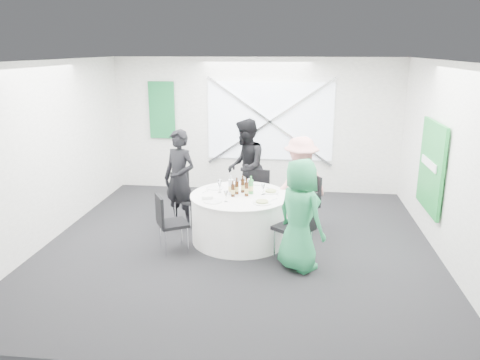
# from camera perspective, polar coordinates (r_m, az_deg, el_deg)

# --- Properties ---
(floor) EXTENTS (6.00, 6.00, 0.00)m
(floor) POSITION_cam_1_polar(r_m,az_deg,el_deg) (7.40, -0.19, -7.89)
(floor) COLOR black
(floor) RESTS_ON ground
(ceiling) EXTENTS (6.00, 6.00, 0.00)m
(ceiling) POSITION_cam_1_polar(r_m,az_deg,el_deg) (6.78, -0.21, 14.33)
(ceiling) COLOR silver
(ceiling) RESTS_ON wall_back
(wall_back) EXTENTS (6.00, 0.00, 6.00)m
(wall_back) POSITION_cam_1_polar(r_m,az_deg,el_deg) (9.88, 1.94, 6.64)
(wall_back) COLOR silver
(wall_back) RESTS_ON floor
(wall_front) EXTENTS (6.00, 0.00, 6.00)m
(wall_front) POSITION_cam_1_polar(r_m,az_deg,el_deg) (4.13, -5.32, -6.71)
(wall_front) COLOR silver
(wall_front) RESTS_ON floor
(wall_left) EXTENTS (0.00, 6.00, 6.00)m
(wall_left) POSITION_cam_1_polar(r_m,az_deg,el_deg) (7.90, -22.39, 3.11)
(wall_left) COLOR silver
(wall_left) RESTS_ON floor
(wall_right) EXTENTS (0.00, 6.00, 6.00)m
(wall_right) POSITION_cam_1_polar(r_m,az_deg,el_deg) (7.24, 24.11, 1.85)
(wall_right) COLOR silver
(wall_right) RESTS_ON floor
(window_panel) EXTENTS (2.60, 0.03, 1.60)m
(window_panel) POSITION_cam_1_polar(r_m,az_deg,el_deg) (9.81, 3.69, 7.14)
(window_panel) COLOR white
(window_panel) RESTS_ON wall_back
(window_brace_a) EXTENTS (2.63, 0.05, 1.84)m
(window_brace_a) POSITION_cam_1_polar(r_m,az_deg,el_deg) (9.77, 3.67, 7.11)
(window_brace_a) COLOR silver
(window_brace_a) RESTS_ON window_panel
(window_brace_b) EXTENTS (2.63, 0.05, 1.84)m
(window_brace_b) POSITION_cam_1_polar(r_m,az_deg,el_deg) (9.77, 3.67, 7.11)
(window_brace_b) COLOR silver
(window_brace_b) RESTS_ON window_panel
(green_banner) EXTENTS (0.55, 0.04, 1.20)m
(green_banner) POSITION_cam_1_polar(r_m,az_deg,el_deg) (10.16, -9.50, 8.40)
(green_banner) COLOR #156D35
(green_banner) RESTS_ON wall_back
(green_sign) EXTENTS (0.05, 1.20, 1.40)m
(green_sign) POSITION_cam_1_polar(r_m,az_deg,el_deg) (7.83, 22.29, 1.50)
(green_sign) COLOR #188732
(green_sign) RESTS_ON wall_right
(banquet_table) EXTENTS (1.56, 1.56, 0.76)m
(banquet_table) POSITION_cam_1_polar(r_m,az_deg,el_deg) (7.44, 0.00, -4.59)
(banquet_table) COLOR white
(banquet_table) RESTS_ON floor
(chair_back) EXTENTS (0.47, 0.48, 0.89)m
(chair_back) POSITION_cam_1_polar(r_m,az_deg,el_deg) (8.31, 2.12, -1.36)
(chair_back) COLOR black
(chair_back) RESTS_ON floor
(chair_back_left) EXTENTS (0.59, 0.59, 0.95)m
(chair_back_left) POSITION_cam_1_polar(r_m,az_deg,el_deg) (8.13, -6.68, -1.59)
(chair_back_left) COLOR black
(chair_back_left) RESTS_ON floor
(chair_back_right) EXTENTS (0.58, 0.58, 0.94)m
(chair_back_right) POSITION_cam_1_polar(r_m,az_deg,el_deg) (7.91, 8.25, -2.20)
(chair_back_right) COLOR black
(chair_back_right) RESTS_ON floor
(chair_front_right) EXTENTS (0.66, 0.66, 1.03)m
(chair_front_right) POSITION_cam_1_polar(r_m,az_deg,el_deg) (6.65, 7.22, -5.15)
(chair_front_right) COLOR black
(chair_front_right) RESTS_ON floor
(chair_front_left) EXTENTS (0.56, 0.56, 0.90)m
(chair_front_left) POSITION_cam_1_polar(r_m,az_deg,el_deg) (7.04, -8.84, -4.71)
(chair_front_left) COLOR black
(chair_front_left) RESTS_ON floor
(person_man_back_left) EXTENTS (0.72, 0.62, 1.68)m
(person_man_back_left) POSITION_cam_1_polar(r_m,az_deg,el_deg) (7.97, -7.37, 0.13)
(person_man_back_left) COLOR black
(person_man_back_left) RESTS_ON floor
(person_man_back) EXTENTS (0.51, 0.88, 1.76)m
(person_man_back) POSITION_cam_1_polar(r_m,az_deg,el_deg) (8.51, 0.66, 1.57)
(person_man_back) COLOR black
(person_man_back) RESTS_ON floor
(person_woman_pink) EXTENTS (1.11, 0.97, 1.59)m
(person_woman_pink) POSITION_cam_1_polar(r_m,az_deg,el_deg) (7.87, 7.35, -0.42)
(person_woman_pink) COLOR #F4A39E
(person_woman_pink) RESTS_ON floor
(person_woman_green) EXTENTS (0.90, 0.89, 1.57)m
(person_woman_green) POSITION_cam_1_polar(r_m,az_deg,el_deg) (6.42, 7.31, -4.27)
(person_woman_green) COLOR #24844F
(person_woman_green) RESTS_ON floor
(plate_back) EXTENTS (0.25, 0.25, 0.01)m
(plate_back) POSITION_cam_1_polar(r_m,az_deg,el_deg) (7.83, -0.13, -0.55)
(plate_back) COLOR white
(plate_back) RESTS_ON banquet_table
(plate_back_left) EXTENTS (0.28, 0.28, 0.01)m
(plate_back_left) POSITION_cam_1_polar(r_m,az_deg,el_deg) (7.66, -3.09, -0.95)
(plate_back_left) COLOR white
(plate_back_left) RESTS_ON banquet_table
(plate_back_right) EXTENTS (0.26, 0.26, 0.04)m
(plate_back_right) POSITION_cam_1_polar(r_m,az_deg,el_deg) (7.44, 3.78, -1.42)
(plate_back_right) COLOR white
(plate_back_right) RESTS_ON banquet_table
(plate_front_right) EXTENTS (0.28, 0.28, 0.04)m
(plate_front_right) POSITION_cam_1_polar(r_m,az_deg,el_deg) (6.92, 2.71, -2.72)
(plate_front_right) COLOR white
(plate_front_right) RESTS_ON banquet_table
(plate_front_left) EXTENTS (0.28, 0.28, 0.01)m
(plate_front_left) POSITION_cam_1_polar(r_m,az_deg,el_deg) (7.00, -3.34, -2.58)
(plate_front_left) COLOR white
(plate_front_left) RESTS_ON banquet_table
(napkin) EXTENTS (0.19, 0.15, 0.05)m
(napkin) POSITION_cam_1_polar(r_m,az_deg,el_deg) (7.09, -4.00, -2.10)
(napkin) COLOR white
(napkin) RESTS_ON plate_front_left
(beer_bottle_a) EXTENTS (0.06, 0.06, 0.27)m
(beer_bottle_a) POSITION_cam_1_polar(r_m,az_deg,el_deg) (7.32, -0.39, -0.95)
(beer_bottle_a) COLOR #3B1D0A
(beer_bottle_a) RESTS_ON banquet_table
(beer_bottle_b) EXTENTS (0.06, 0.06, 0.27)m
(beer_bottle_b) POSITION_cam_1_polar(r_m,az_deg,el_deg) (7.40, 0.32, -0.74)
(beer_bottle_b) COLOR #3B1D0A
(beer_bottle_b) RESTS_ON banquet_table
(beer_bottle_c) EXTENTS (0.06, 0.06, 0.28)m
(beer_bottle_c) POSITION_cam_1_polar(r_m,az_deg,el_deg) (7.22, 0.80, -1.16)
(beer_bottle_c) COLOR #3B1D0A
(beer_bottle_c) RESTS_ON banquet_table
(beer_bottle_d) EXTENTS (0.06, 0.06, 0.26)m
(beer_bottle_d) POSITION_cam_1_polar(r_m,az_deg,el_deg) (7.20, -0.87, -1.30)
(beer_bottle_d) COLOR #3B1D0A
(beer_bottle_d) RESTS_ON banquet_table
(green_water_bottle) EXTENTS (0.08, 0.08, 0.29)m
(green_water_bottle) POSITION_cam_1_polar(r_m,az_deg,el_deg) (7.34, 1.35, -0.84)
(green_water_bottle) COLOR green
(green_water_bottle) RESTS_ON banquet_table
(clear_water_bottle) EXTENTS (0.08, 0.08, 0.31)m
(clear_water_bottle) POSITION_cam_1_polar(r_m,az_deg,el_deg) (7.29, -1.12, -0.88)
(clear_water_bottle) COLOR silver
(clear_water_bottle) RESTS_ON banquet_table
(wine_glass_a) EXTENTS (0.07, 0.07, 0.17)m
(wine_glass_a) POSITION_cam_1_polar(r_m,az_deg,el_deg) (7.30, 2.85, -0.84)
(wine_glass_a) COLOR white
(wine_glass_a) RESTS_ON banquet_table
(wine_glass_b) EXTENTS (0.07, 0.07, 0.17)m
(wine_glass_b) POSITION_cam_1_polar(r_m,az_deg,el_deg) (7.58, 1.08, -0.20)
(wine_glass_b) COLOR white
(wine_glass_b) RESTS_ON banquet_table
(wine_glass_c) EXTENTS (0.07, 0.07, 0.17)m
(wine_glass_c) POSITION_cam_1_polar(r_m,az_deg,el_deg) (6.96, -1.73, -1.67)
(wine_glass_c) COLOR white
(wine_glass_c) RESTS_ON banquet_table
(wine_glass_d) EXTENTS (0.07, 0.07, 0.17)m
(wine_glass_d) POSITION_cam_1_polar(r_m,az_deg,el_deg) (7.54, -2.47, -0.29)
(wine_glass_d) COLOR white
(wine_glass_d) RESTS_ON banquet_table
(wine_glass_e) EXTENTS (0.07, 0.07, 0.17)m
(wine_glass_e) POSITION_cam_1_polar(r_m,az_deg,el_deg) (7.41, -2.51, -0.58)
(wine_glass_e) COLOR white
(wine_glass_e) RESTS_ON banquet_table
(fork_a) EXTENTS (0.15, 0.02, 0.01)m
(fork_a) POSITION_cam_1_polar(r_m,az_deg,el_deg) (7.81, 1.96, -0.65)
(fork_a) COLOR silver
(fork_a) RESTS_ON banquet_table
(knife_a) EXTENTS (0.15, 0.03, 0.01)m
(knife_a) POSITION_cam_1_polar(r_m,az_deg,el_deg) (7.86, -0.36, -0.52)
(knife_a) COLOR silver
(knife_a) RESTS_ON banquet_table
(fork_b) EXTENTS (0.08, 0.14, 0.01)m
(fork_b) POSITION_cam_1_polar(r_m,az_deg,el_deg) (7.35, 4.50, -1.76)
(fork_b) COLOR silver
(fork_b) RESTS_ON banquet_table
(knife_b) EXTENTS (0.08, 0.14, 0.01)m
(knife_b) POSITION_cam_1_polar(r_m,az_deg,el_deg) (7.65, 3.50, -1.02)
(knife_b) COLOR silver
(knife_b) RESTS_ON banquet_table
(fork_c) EXTENTS (0.10, 0.13, 0.01)m
(fork_c) POSITION_cam_1_polar(r_m,az_deg,el_deg) (6.85, 2.44, -3.04)
(fork_c) COLOR silver
(fork_c) RESTS_ON banquet_table
(knife_c) EXTENTS (0.10, 0.13, 0.01)m
(knife_c) POSITION_cam_1_polar(r_m,az_deg,el_deg) (7.10, 4.19, -2.39)
(knife_c) COLOR silver
(knife_c) RESTS_ON banquet_table
(fork_d) EXTENTS (0.08, 0.14, 0.01)m
(fork_d) POSITION_cam_1_polar(r_m,az_deg,el_deg) (7.76, -2.59, -0.76)
(fork_d) COLOR silver
(fork_d) RESTS_ON banquet_table
(knife_d) EXTENTS (0.08, 0.14, 0.01)m
(knife_d) POSITION_cam_1_polar(r_m,az_deg,el_deg) (7.48, -4.27, -1.44)
(knife_d) COLOR silver
(knife_d) RESTS_ON banquet_table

